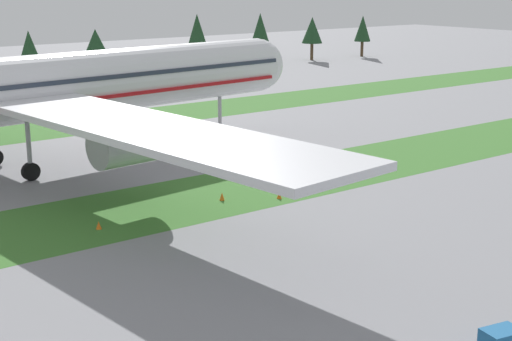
# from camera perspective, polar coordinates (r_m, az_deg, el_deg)

# --- Properties ---
(grass_strip_near) EXTENTS (320.00, 12.37, 0.01)m
(grass_strip_near) POSITION_cam_1_polar(r_m,az_deg,el_deg) (66.87, -1.51, -1.44)
(grass_strip_near) COLOR #3D752D
(grass_strip_near) RESTS_ON ground
(grass_strip_far) EXTENTS (320.00, 12.37, 0.01)m
(grass_strip_far) POSITION_cam_1_polar(r_m,az_deg,el_deg) (98.38, -14.03, 3.31)
(grass_strip_far) COLOR #3D752D
(grass_strip_far) RESTS_ON ground
(airliner) EXTENTS (67.42, 83.03, 22.22)m
(airliner) POSITION_cam_1_polar(r_m,az_deg,el_deg) (75.71, -17.07, 5.97)
(airliner) COLOR silver
(airliner) RESTS_ON ground
(cargo_dolly_second) EXTENTS (2.45, 1.91, 1.55)m
(cargo_dolly_second) POSITION_cam_1_polar(r_m,az_deg,el_deg) (39.79, 18.23, -12.29)
(cargo_dolly_second) COLOR #A3A3A8
(cargo_dolly_second) RESTS_ON ground
(taxiway_marker_0) EXTENTS (0.44, 0.44, 0.57)m
(taxiway_marker_0) POSITION_cam_1_polar(r_m,az_deg,el_deg) (64.04, 1.78, -1.90)
(taxiway_marker_0) COLOR orange
(taxiway_marker_0) RESTS_ON ground
(taxiway_marker_1) EXTENTS (0.44, 0.44, 0.60)m
(taxiway_marker_1) POSITION_cam_1_polar(r_m,az_deg,el_deg) (57.57, -11.93, -4.11)
(taxiway_marker_1) COLOR orange
(taxiway_marker_1) RESTS_ON ground
(taxiway_marker_2) EXTENTS (0.44, 0.44, 0.68)m
(taxiway_marker_2) POSITION_cam_1_polar(r_m,az_deg,el_deg) (63.54, -2.61, -2.00)
(taxiway_marker_2) COLOR orange
(taxiway_marker_2) RESTS_ON ground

